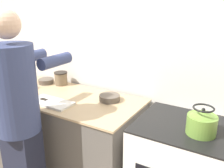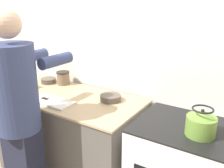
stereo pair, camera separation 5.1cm
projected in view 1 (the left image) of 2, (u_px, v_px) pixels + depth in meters
wall_back at (120, 49)px, 2.36m from camera, size 8.00×0.05×2.60m
counter at (68, 137)px, 2.49m from camera, size 1.46×0.69×0.88m
person at (19, 115)px, 1.88m from camera, size 0.37×0.61×1.69m
cutting_board at (51, 102)px, 2.19m from camera, size 0.40×0.19×0.02m
knife at (49, 101)px, 2.19m from camera, size 0.20×0.04×0.01m
kettle at (202, 123)px, 1.62m from camera, size 0.19×0.19×0.19m
bowl_prep at (110, 98)px, 2.24m from camera, size 0.19×0.19×0.05m
bowl_mixing at (46, 81)px, 2.70m from camera, size 0.16×0.16×0.05m
canister_jar at (61, 78)px, 2.65m from camera, size 0.14×0.14×0.14m
book_stack at (17, 87)px, 2.49m from camera, size 0.22×0.29×0.06m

